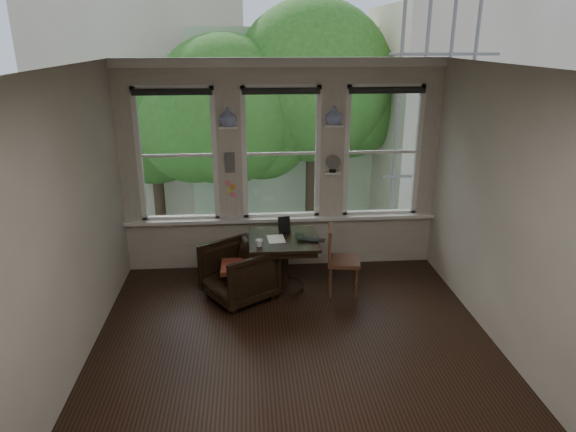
{
  "coord_description": "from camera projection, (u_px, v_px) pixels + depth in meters",
  "views": [
    {
      "loc": [
        -0.47,
        -4.87,
        3.27
      ],
      "look_at": [
        -0.01,
        0.9,
        1.23
      ],
      "focal_mm": 32.0,
      "sensor_mm": 36.0,
      "label": 1
    }
  ],
  "objects": [
    {
      "name": "shelf_left",
      "position": [
        228.0,
        127.0,
        6.97
      ],
      "size": [
        0.26,
        0.16,
        0.03
      ],
      "primitive_type": "cube",
      "color": "white",
      "rests_on": "ground"
    },
    {
      "name": "window_center",
      "position": [
        281.0,
        153.0,
        7.26
      ],
      "size": [
        1.1,
        0.12,
        1.9
      ],
      "primitive_type": null,
      "color": "white",
      "rests_on": "ground"
    },
    {
      "name": "vase_right",
      "position": [
        334.0,
        115.0,
        7.04
      ],
      "size": [
        0.24,
        0.24,
        0.25
      ],
      "primitive_type": "imported",
      "color": "white",
      "rests_on": "shelf_right"
    },
    {
      "name": "armchair_left",
      "position": [
        239.0,
        272.0,
        6.66
      ],
      "size": [
        1.11,
        1.1,
        0.74
      ],
      "primitive_type": "imported",
      "rotation": [
        0.0,
        0.0,
        -0.99
      ],
      "color": "black",
      "rests_on": "ground"
    },
    {
      "name": "wall_back",
      "position": [
        281.0,
        167.0,
        7.32
      ],
      "size": [
        4.5,
        0.0,
        4.5
      ],
      "primitive_type": "plane",
      "rotation": [
        1.57,
        0.0,
        0.0
      ],
      "color": "beige",
      "rests_on": "ground"
    },
    {
      "name": "sticky_notes",
      "position": [
        231.0,
        186.0,
        7.29
      ],
      "size": [
        0.16,
        0.01,
        0.24
      ],
      "primitive_type": null,
      "color": "pink",
      "rests_on": "ground"
    },
    {
      "name": "drinking_glass",
      "position": [
        299.0,
        237.0,
        6.67
      ],
      "size": [
        0.12,
        0.12,
        0.09
      ],
      "primitive_type": "imported",
      "rotation": [
        0.0,
        0.0,
        -0.04
      ],
      "color": "white",
      "rests_on": "table"
    },
    {
      "name": "ceiling",
      "position": [
        297.0,
        67.0,
        4.71
      ],
      "size": [
        4.5,
        4.5,
        0.0
      ],
      "primitive_type": "plane",
      "rotation": [
        3.14,
        0.0,
        0.0
      ],
      "color": "silver",
      "rests_on": "ground"
    },
    {
      "name": "cushion_red",
      "position": [
        239.0,
        267.0,
        6.63
      ],
      "size": [
        0.45,
        0.45,
        0.06
      ],
      "primitive_type": "cube",
      "color": "maroon",
      "rests_on": "armchair_left"
    },
    {
      "name": "wall_front",
      "position": [
        331.0,
        347.0,
        3.09
      ],
      "size": [
        4.5,
        0.0,
        4.5
      ],
      "primitive_type": "plane",
      "rotation": [
        -1.57,
        0.0,
        0.0
      ],
      "color": "beige",
      "rests_on": "ground"
    },
    {
      "name": "window_right",
      "position": [
        382.0,
        152.0,
        7.36
      ],
      "size": [
        1.1,
        0.12,
        1.9
      ],
      "primitive_type": null,
      "color": "white",
      "rests_on": "ground"
    },
    {
      "name": "ground",
      "position": [
        295.0,
        347.0,
        5.7
      ],
      "size": [
        4.5,
        4.5,
        0.0
      ],
      "primitive_type": "plane",
      "color": "black",
      "rests_on": "ground"
    },
    {
      "name": "laptop",
      "position": [
        313.0,
        241.0,
        6.62
      ],
      "size": [
        0.36,
        0.3,
        0.02
      ],
      "primitive_type": "imported",
      "rotation": [
        0.0,
        0.0,
        -0.38
      ],
      "color": "black",
      "rests_on": "table"
    },
    {
      "name": "vase_left",
      "position": [
        228.0,
        117.0,
        6.93
      ],
      "size": [
        0.24,
        0.24,
        0.25
      ],
      "primitive_type": "imported",
      "color": "white",
      "rests_on": "shelf_left"
    },
    {
      "name": "intercom",
      "position": [
        230.0,
        162.0,
        7.17
      ],
      "size": [
        0.14,
        0.06,
        0.28
      ],
      "primitive_type": "cube",
      "color": "#59544F",
      "rests_on": "ground"
    },
    {
      "name": "tablet",
      "position": [
        284.0,
        225.0,
        6.93
      ],
      "size": [
        0.17,
        0.1,
        0.22
      ],
      "primitive_type": "cube",
      "rotation": [
        -0.26,
        0.0,
        0.16
      ],
      "color": "black",
      "rests_on": "table"
    },
    {
      "name": "papers",
      "position": [
        276.0,
        239.0,
        6.73
      ],
      "size": [
        0.24,
        0.32,
        0.0
      ],
      "primitive_type": "cube",
      "rotation": [
        0.0,
        0.0,
        0.08
      ],
      "color": "silver",
      "rests_on": "table"
    },
    {
      "name": "wall_left",
      "position": [
        68.0,
        227.0,
        5.04
      ],
      "size": [
        0.0,
        4.5,
        4.5
      ],
      "primitive_type": "plane",
      "rotation": [
        1.57,
        0.0,
        1.57
      ],
      "color": "beige",
      "rests_on": "ground"
    },
    {
      "name": "side_chair_right",
      "position": [
        344.0,
        260.0,
        6.79
      ],
      "size": [
        0.48,
        0.48,
        0.92
      ],
      "primitive_type": null,
      "rotation": [
        0.0,
        0.0,
        1.42
      ],
      "color": "#49281A",
      "rests_on": "ground"
    },
    {
      "name": "table",
      "position": [
        283.0,
        264.0,
        6.89
      ],
      "size": [
        0.9,
        0.9,
        0.75
      ],
      "primitive_type": null,
      "color": "black",
      "rests_on": "ground"
    },
    {
      "name": "desk_fan",
      "position": [
        333.0,
        166.0,
        7.25
      ],
      "size": [
        0.2,
        0.2,
        0.24
      ],
      "primitive_type": null,
      "color": "#59544F",
      "rests_on": "ground"
    },
    {
      "name": "wall_right",
      "position": [
        509.0,
        215.0,
        5.38
      ],
      "size": [
        0.0,
        4.5,
        4.5
      ],
      "primitive_type": "plane",
      "rotation": [
        1.57,
        0.0,
        -1.57
      ],
      "color": "beige",
      "rests_on": "ground"
    },
    {
      "name": "window_left",
      "position": [
        177.0,
        155.0,
        7.15
      ],
      "size": [
        1.1,
        0.12,
        1.9
      ],
      "primitive_type": null,
      "color": "white",
      "rests_on": "ground"
    },
    {
      "name": "shelf_right",
      "position": [
        334.0,
        126.0,
        7.08
      ],
      "size": [
        0.26,
        0.16,
        0.03
      ],
      "primitive_type": "cube",
      "color": "white",
      "rests_on": "ground"
    },
    {
      "name": "mug",
      "position": [
        259.0,
        243.0,
        6.48
      ],
      "size": [
        0.1,
        0.1,
        0.09
      ],
      "primitive_type": "imported",
      "rotation": [
        0.0,
        0.0,
        0.04
      ],
      "color": "white",
      "rests_on": "table"
    }
  ]
}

